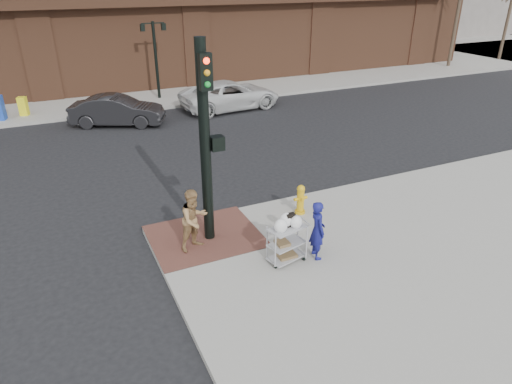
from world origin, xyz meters
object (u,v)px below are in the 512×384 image
woman_blue (317,230)px  minivan_white (231,95)px  lamp_post (155,52)px  sedan_dark (117,111)px  fire_hydrant (300,199)px  traffic_signal_pole (206,140)px  utility_cart (287,240)px  pedestrian_tan (194,220)px

woman_blue → minivan_white: (3.39, 13.85, -0.17)m
lamp_post → sedan_dark: 5.08m
sedan_dark → minivan_white: bearing=-61.6°
fire_hydrant → traffic_signal_pole: bearing=-176.0°
woman_blue → utility_cart: bearing=87.6°
fire_hydrant → sedan_dark: bearing=105.6°
sedan_dark → utility_cart: size_ratio=3.40×
traffic_signal_pole → utility_cart: 3.04m
pedestrian_tan → traffic_signal_pole: bearing=9.5°
woman_blue → utility_cart: size_ratio=1.20×
lamp_post → minivan_white: lamp_post is taller
woman_blue → sedan_dark: woman_blue is taller
minivan_white → pedestrian_tan: bearing=149.2°
woman_blue → utility_cart: 0.77m
pedestrian_tan → fire_hydrant: size_ratio=1.81×
lamp_post → pedestrian_tan: lamp_post is taller
lamp_post → minivan_white: 4.79m
lamp_post → traffic_signal_pole: (-2.48, -15.23, 0.21)m
minivan_white → fire_hydrant: size_ratio=5.93×
lamp_post → traffic_signal_pole: bearing=-99.2°
pedestrian_tan → sedan_dark: 11.80m
fire_hydrant → woman_blue: bearing=-110.0°
sedan_dark → minivan_white: minivan_white is taller
minivan_white → sedan_dark: bearing=89.3°
lamp_post → utility_cart: (-1.20, -16.99, -1.91)m
woman_blue → pedestrian_tan: size_ratio=0.93×
woman_blue → minivan_white: size_ratio=0.29×
minivan_white → utility_cart: minivan_white is taller
lamp_post → utility_cart: 17.13m
traffic_signal_pole → pedestrian_tan: size_ratio=3.15×
lamp_post → woman_blue: 17.23m
traffic_signal_pole → minivan_white: (5.41, 11.95, -2.11)m
minivan_white → lamp_post: bearing=36.8°
pedestrian_tan → minivan_white: pedestrian_tan is taller
utility_cart → sedan_dark: bearing=97.2°
traffic_signal_pole → sedan_dark: (-0.39, 11.51, -2.14)m
lamp_post → traffic_signal_pole: size_ratio=0.80×
lamp_post → woman_blue: bearing=-91.5°
traffic_signal_pole → minivan_white: traffic_signal_pole is taller
lamp_post → utility_cart: lamp_post is taller
woman_blue → lamp_post: bearing=7.6°
woman_blue → minivan_white: bearing=-4.6°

